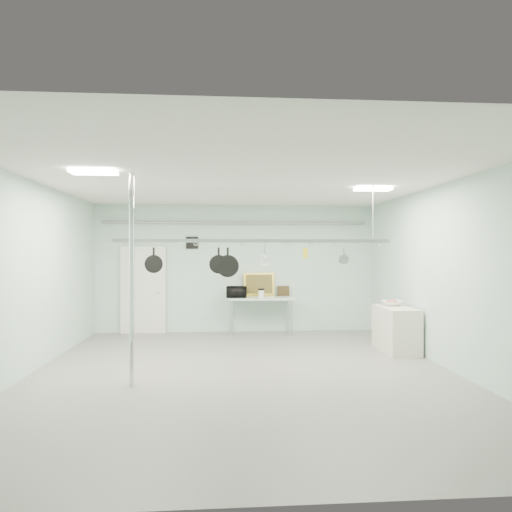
{
  "coord_description": "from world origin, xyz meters",
  "views": [
    {
      "loc": [
        -0.35,
        -7.54,
        1.99
      ],
      "look_at": [
        0.29,
        1.0,
        1.93
      ],
      "focal_mm": 32.0,
      "sensor_mm": 36.0,
      "label": 1
    }
  ],
  "objects": [
    {
      "name": "side_cabinet",
      "position": [
        3.15,
        1.4,
        0.45
      ],
      "size": [
        0.6,
        1.2,
        0.9
      ],
      "primitive_type": "cube",
      "color": "beige",
      "rests_on": "floor"
    },
    {
      "name": "painting_small",
      "position": [
        1.2,
        3.9,
        1.03
      ],
      "size": [
        0.3,
        0.09,
        0.25
      ],
      "primitive_type": "cube",
      "rotation": [
        -0.17,
        0.0,
        -0.04
      ],
      "color": "#312511",
      "rests_on": "prep_table"
    },
    {
      "name": "whisk",
      "position": [
        0.38,
        0.3,
        1.91
      ],
      "size": [
        0.26,
        0.26,
        0.35
      ],
      "primitive_type": null,
      "rotation": [
        0.0,
        0.0,
        0.2
      ],
      "color": "#A6A6AB",
      "rests_on": "pot_rack"
    },
    {
      "name": "light_panel_left",
      "position": [
        -2.2,
        -0.8,
        3.16
      ],
      "size": [
        0.65,
        0.3,
        0.05
      ],
      "primitive_type": "cube",
      "color": "white",
      "rests_on": "ceiling"
    },
    {
      "name": "fruit_cluster",
      "position": [
        3.15,
        1.65,
        0.99
      ],
      "size": [
        0.24,
        0.24,
        0.09
      ],
      "primitive_type": null,
      "color": "#B11B10",
      "rests_on": "fruit_bowl"
    },
    {
      "name": "skillet_mid",
      "position": [
        -0.41,
        0.3,
        1.86
      ],
      "size": [
        0.32,
        0.06,
        0.44
      ],
      "primitive_type": null,
      "rotation": [
        0.0,
        0.0,
        0.01
      ],
      "color": "black",
      "rests_on": "pot_rack"
    },
    {
      "name": "ceiling",
      "position": [
        0.0,
        0.0,
        3.19
      ],
      "size": [
        7.0,
        8.0,
        0.02
      ],
      "primitive_type": "cube",
      "color": "silver",
      "rests_on": "back_wall"
    },
    {
      "name": "microwave",
      "position": [
        0.01,
        3.56,
        1.04
      ],
      "size": [
        0.51,
        0.37,
        0.27
      ],
      "primitive_type": "imported",
      "rotation": [
        0.0,
        0.0,
        3.07
      ],
      "color": "black",
      "rests_on": "prep_table"
    },
    {
      "name": "conduit_pipe",
      "position": [
        0.0,
        3.9,
        2.75
      ],
      "size": [
        6.6,
        0.07,
        0.07
      ],
      "primitive_type": "cylinder",
      "rotation": [
        0.0,
        1.57,
        0.0
      ],
      "color": "gray",
      "rests_on": "back_wall"
    },
    {
      "name": "painting_large",
      "position": [
        0.58,
        3.9,
        1.2
      ],
      "size": [
        0.79,
        0.18,
        0.58
      ],
      "primitive_type": "cube",
      "rotation": [
        -0.14,
        0.0,
        0.07
      ],
      "color": "gold",
      "rests_on": "prep_table"
    },
    {
      "name": "fruit_bowl",
      "position": [
        3.15,
        1.65,
        0.95
      ],
      "size": [
        0.47,
        0.47,
        0.1
      ],
      "primitive_type": "imported",
      "rotation": [
        0.0,
        0.0,
        -0.13
      ],
      "color": "white",
      "rests_on": "side_cabinet"
    },
    {
      "name": "right_wall",
      "position": [
        3.49,
        0.0,
        1.6
      ],
      "size": [
        0.02,
        8.0,
        3.2
      ],
      "primitive_type": "cube",
      "color": "silver",
      "rests_on": "floor"
    },
    {
      "name": "saucepan",
      "position": [
        1.77,
        0.3,
        1.93
      ],
      "size": [
        0.18,
        0.12,
        0.31
      ],
      "primitive_type": null,
      "rotation": [
        0.0,
        0.0,
        -0.12
      ],
      "color": "silver",
      "rests_on": "pot_rack"
    },
    {
      "name": "skillet_left",
      "position": [
        -1.51,
        0.3,
        1.88
      ],
      "size": [
        0.31,
        0.15,
        0.41
      ],
      "primitive_type": null,
      "rotation": [
        0.0,
        0.0,
        0.32
      ],
      "color": "black",
      "rests_on": "pot_rack"
    },
    {
      "name": "coffee_canister",
      "position": [
        0.6,
        3.52,
        0.99
      ],
      "size": [
        0.16,
        0.16,
        0.18
      ],
      "primitive_type": "cylinder",
      "rotation": [
        0.0,
        0.0,
        0.12
      ],
      "color": "white",
      "rests_on": "prep_table"
    },
    {
      "name": "door",
      "position": [
        -2.3,
        3.94,
        1.05
      ],
      "size": [
        1.1,
        0.1,
        2.2
      ],
      "primitive_type": "cube",
      "color": "silver",
      "rests_on": "floor"
    },
    {
      "name": "prep_table",
      "position": [
        0.6,
        3.6,
        0.83
      ],
      "size": [
        1.6,
        0.7,
        0.91
      ],
      "color": "silver",
      "rests_on": "floor"
    },
    {
      "name": "grater",
      "position": [
        1.1,
        0.3,
        1.99
      ],
      "size": [
        0.08,
        0.02,
        0.2
      ],
      "primitive_type": null,
      "rotation": [
        0.0,
        0.0,
        -0.11
      ],
      "color": "gold",
      "rests_on": "pot_rack"
    },
    {
      "name": "pot_rack",
      "position": [
        0.2,
        0.3,
        2.23
      ],
      "size": [
        4.8,
        0.06,
        1.0
      ],
      "color": "#B7B7BC",
      "rests_on": "ceiling"
    },
    {
      "name": "light_panel_right",
      "position": [
        2.4,
        0.6,
        3.16
      ],
      "size": [
        0.65,
        0.3,
        0.05
      ],
      "primitive_type": "cube",
      "color": "white",
      "rests_on": "ceiling"
    },
    {
      "name": "floor",
      "position": [
        0.0,
        0.0,
        0.0
      ],
      "size": [
        8.0,
        8.0,
        0.0
      ],
      "primitive_type": "plane",
      "color": "gray",
      "rests_on": "ground"
    },
    {
      "name": "back_wall",
      "position": [
        0.0,
        3.99,
        1.6
      ],
      "size": [
        7.0,
        0.02,
        3.2
      ],
      "primitive_type": "cube",
      "color": "silver",
      "rests_on": "floor"
    },
    {
      "name": "chrome_pole",
      "position": [
        -1.7,
        -0.6,
        1.6
      ],
      "size": [
        0.08,
        0.08,
        3.2
      ],
      "primitive_type": "cylinder",
      "color": "silver",
      "rests_on": "floor"
    },
    {
      "name": "skillet_right",
      "position": [
        -0.25,
        0.3,
        1.83
      ],
      "size": [
        0.38,
        0.09,
        0.51
      ],
      "primitive_type": null,
      "rotation": [
        0.0,
        0.0,
        0.09
      ],
      "color": "black",
      "rests_on": "pot_rack"
    },
    {
      "name": "wall_vent",
      "position": [
        -1.1,
        3.97,
        2.25
      ],
      "size": [
        0.3,
        0.04,
        0.3
      ],
      "primitive_type": "cube",
      "color": "black",
      "rests_on": "back_wall"
    }
  ]
}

